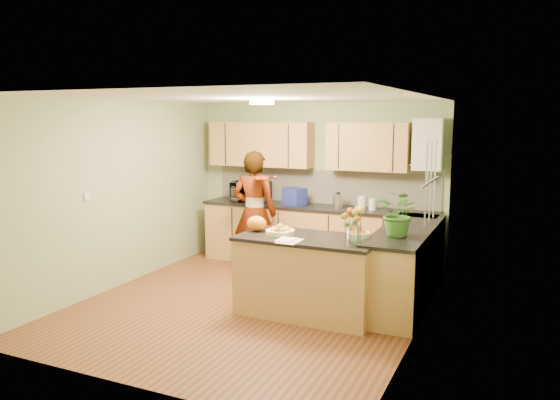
% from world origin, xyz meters
% --- Properties ---
extents(floor, '(4.50, 4.50, 0.00)m').
position_xyz_m(floor, '(0.00, 0.00, 0.00)').
color(floor, '#562C18').
rests_on(floor, ground).
extents(ceiling, '(4.00, 4.50, 0.02)m').
position_xyz_m(ceiling, '(0.00, 0.00, 2.50)').
color(ceiling, silver).
rests_on(ceiling, wall_back).
extents(wall_back, '(4.00, 0.02, 2.50)m').
position_xyz_m(wall_back, '(0.00, 2.25, 1.25)').
color(wall_back, gray).
rests_on(wall_back, floor).
extents(wall_front, '(4.00, 0.02, 2.50)m').
position_xyz_m(wall_front, '(0.00, -2.25, 1.25)').
color(wall_front, gray).
rests_on(wall_front, floor).
extents(wall_left, '(0.02, 4.50, 2.50)m').
position_xyz_m(wall_left, '(-2.00, 0.00, 1.25)').
color(wall_left, gray).
rests_on(wall_left, floor).
extents(wall_right, '(0.02, 4.50, 2.50)m').
position_xyz_m(wall_right, '(2.00, 0.00, 1.25)').
color(wall_right, gray).
rests_on(wall_right, floor).
extents(back_counter, '(3.64, 0.62, 0.94)m').
position_xyz_m(back_counter, '(0.10, 1.95, 0.47)').
color(back_counter, '#A97A43').
rests_on(back_counter, floor).
extents(right_counter, '(0.62, 2.24, 0.94)m').
position_xyz_m(right_counter, '(1.70, 0.85, 0.47)').
color(right_counter, '#A97A43').
rests_on(right_counter, floor).
extents(splashback, '(3.60, 0.02, 0.52)m').
position_xyz_m(splashback, '(0.10, 2.23, 1.20)').
color(splashback, beige).
rests_on(splashback, back_counter).
extents(upper_cabinets, '(3.20, 0.34, 0.70)m').
position_xyz_m(upper_cabinets, '(-0.18, 2.08, 1.85)').
color(upper_cabinets, '#A97A43').
rests_on(upper_cabinets, wall_back).
extents(boiler, '(0.40, 0.30, 0.86)m').
position_xyz_m(boiler, '(1.70, 2.09, 1.90)').
color(boiler, silver).
rests_on(boiler, wall_back).
extents(window_right, '(0.01, 1.30, 1.05)m').
position_xyz_m(window_right, '(1.99, 0.60, 1.55)').
color(window_right, silver).
rests_on(window_right, wall_right).
extents(light_switch, '(0.02, 0.09, 0.09)m').
position_xyz_m(light_switch, '(-1.99, -0.60, 1.30)').
color(light_switch, silver).
rests_on(light_switch, wall_left).
extents(ceiling_lamp, '(0.30, 0.30, 0.07)m').
position_xyz_m(ceiling_lamp, '(0.00, 0.30, 2.46)').
color(ceiling_lamp, '#FFEABF').
rests_on(ceiling_lamp, ceiling).
extents(peninsula_island, '(1.61, 0.82, 0.92)m').
position_xyz_m(peninsula_island, '(0.74, -0.01, 0.46)').
color(peninsula_island, '#A97A43').
rests_on(peninsula_island, floor).
extents(fruit_dish, '(0.33, 0.33, 0.12)m').
position_xyz_m(fruit_dish, '(0.39, -0.01, 0.97)').
color(fruit_dish, '#F9ECC7').
rests_on(fruit_dish, peninsula_island).
extents(orange_bowl, '(0.26, 0.26, 0.15)m').
position_xyz_m(orange_bowl, '(1.29, 0.14, 0.98)').
color(orange_bowl, '#F9ECC7').
rests_on(orange_bowl, peninsula_island).
extents(flower_vase, '(0.27, 0.27, 0.49)m').
position_xyz_m(flower_vase, '(1.34, -0.19, 1.25)').
color(flower_vase, silver).
rests_on(flower_vase, peninsula_island).
extents(orange_bag, '(0.28, 0.25, 0.18)m').
position_xyz_m(orange_bag, '(0.05, 0.04, 1.01)').
color(orange_bag, orange).
rests_on(orange_bag, peninsula_island).
extents(papers, '(0.23, 0.31, 0.01)m').
position_xyz_m(papers, '(0.64, -0.31, 0.93)').
color(papers, white).
rests_on(papers, peninsula_island).
extents(violinist, '(0.70, 0.50, 1.81)m').
position_xyz_m(violinist, '(-0.57, 1.20, 0.90)').
color(violinist, tan).
rests_on(violinist, floor).
extents(violin, '(0.63, 0.55, 0.16)m').
position_xyz_m(violin, '(-0.37, 0.98, 1.45)').
color(violin, '#4E0B04').
rests_on(violin, violinist).
extents(microwave, '(0.58, 0.39, 0.32)m').
position_xyz_m(microwave, '(-1.03, 1.96, 1.10)').
color(microwave, silver).
rests_on(microwave, back_counter).
extents(blue_box, '(0.39, 0.34, 0.26)m').
position_xyz_m(blue_box, '(-0.26, 1.93, 1.07)').
color(blue_box, navy).
rests_on(blue_box, back_counter).
extents(kettle, '(0.15, 0.15, 0.27)m').
position_xyz_m(kettle, '(0.44, 1.96, 1.05)').
color(kettle, '#B7B7BC').
rests_on(kettle, back_counter).
extents(jar_cream, '(0.13, 0.13, 0.19)m').
position_xyz_m(jar_cream, '(0.80, 1.99, 1.04)').
color(jar_cream, '#F9ECC7').
rests_on(jar_cream, back_counter).
extents(jar_white, '(0.14, 0.14, 0.17)m').
position_xyz_m(jar_white, '(0.97, 1.95, 1.03)').
color(jar_white, silver).
rests_on(jar_white, back_counter).
extents(potted_plant, '(0.60, 0.56, 0.53)m').
position_xyz_m(potted_plant, '(1.70, 0.35, 1.21)').
color(potted_plant, '#316A23').
rests_on(potted_plant, right_counter).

